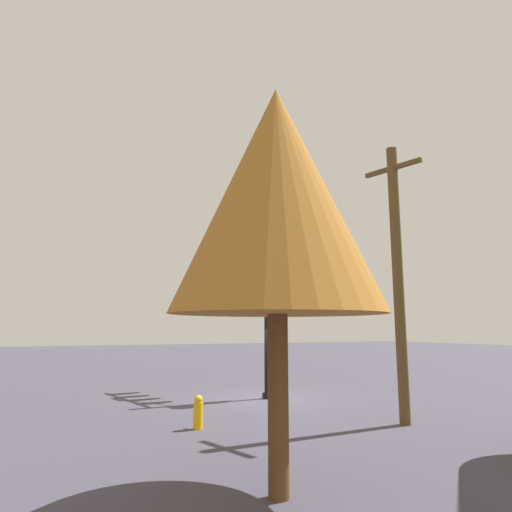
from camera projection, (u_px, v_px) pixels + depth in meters
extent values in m
plane|color=#413E4C|center=(267.00, 398.00, 16.37)|extent=(120.00, 120.00, 0.00)
cylinder|color=black|center=(267.00, 307.00, 16.90)|extent=(0.20, 0.20, 6.68)
cylinder|color=black|center=(267.00, 396.00, 16.38)|extent=(0.36, 0.36, 0.20)
cylinder|color=black|center=(235.00, 249.00, 18.98)|extent=(4.18, 1.00, 0.14)
cylinder|color=black|center=(252.00, 257.00, 17.98)|extent=(1.92, 0.47, 1.07)
cube|color=yellow|center=(252.00, 263.00, 17.93)|extent=(0.40, 0.43, 1.10)
cube|color=black|center=(248.00, 263.00, 17.81)|extent=(0.44, 0.14, 1.22)
sphere|color=#FF2018|center=(256.00, 255.00, 18.11)|extent=(0.22, 0.22, 0.22)
cylinder|color=yellow|center=(257.00, 254.00, 18.15)|extent=(0.26, 0.19, 0.23)
sphere|color=#855607|center=(256.00, 264.00, 18.05)|extent=(0.22, 0.22, 0.22)
cylinder|color=yellow|center=(257.00, 262.00, 18.10)|extent=(0.26, 0.19, 0.23)
sphere|color=#0B621E|center=(256.00, 272.00, 18.00)|extent=(0.22, 0.22, 0.22)
cylinder|color=yellow|center=(257.00, 271.00, 18.05)|extent=(0.26, 0.19, 0.23)
cube|color=yellow|center=(238.00, 266.00, 18.67)|extent=(0.38, 0.41, 1.10)
cube|color=black|center=(234.00, 265.00, 18.56)|extent=(0.44, 0.11, 1.22)
sphere|color=#FF2018|center=(243.00, 258.00, 18.84)|extent=(0.22, 0.22, 0.22)
cylinder|color=yellow|center=(244.00, 257.00, 18.88)|extent=(0.25, 0.18, 0.23)
sphere|color=#855607|center=(242.00, 266.00, 18.78)|extent=(0.22, 0.22, 0.22)
cylinder|color=yellow|center=(244.00, 265.00, 18.83)|extent=(0.25, 0.18, 0.23)
sphere|color=#0B621E|center=(242.00, 274.00, 18.73)|extent=(0.22, 0.22, 0.22)
cylinder|color=yellow|center=(244.00, 273.00, 18.77)|extent=(0.25, 0.18, 0.23)
cube|color=yellow|center=(226.00, 268.00, 19.41)|extent=(0.39, 0.42, 1.10)
cube|color=black|center=(222.00, 268.00, 19.29)|extent=(0.44, 0.14, 1.22)
sphere|color=#FF2018|center=(230.00, 261.00, 19.59)|extent=(0.22, 0.22, 0.22)
cylinder|color=yellow|center=(231.00, 260.00, 19.63)|extent=(0.26, 0.19, 0.23)
sphere|color=#855607|center=(230.00, 268.00, 19.53)|extent=(0.22, 0.22, 0.22)
cylinder|color=yellow|center=(231.00, 267.00, 19.58)|extent=(0.26, 0.19, 0.23)
sphere|color=#0B621E|center=(230.00, 276.00, 19.48)|extent=(0.22, 0.22, 0.22)
cylinder|color=yellow|center=(231.00, 275.00, 19.52)|extent=(0.26, 0.19, 0.23)
cube|color=yellow|center=(214.00, 270.00, 20.15)|extent=(0.39, 0.42, 1.10)
cube|color=black|center=(211.00, 270.00, 20.03)|extent=(0.44, 0.14, 1.22)
sphere|color=#FF2018|center=(218.00, 263.00, 20.33)|extent=(0.22, 0.22, 0.22)
cylinder|color=yellow|center=(219.00, 262.00, 20.38)|extent=(0.26, 0.19, 0.23)
sphere|color=#855607|center=(218.00, 271.00, 20.28)|extent=(0.22, 0.22, 0.22)
cylinder|color=yellow|center=(219.00, 270.00, 20.32)|extent=(0.26, 0.19, 0.23)
sphere|color=#0B621E|center=(218.00, 278.00, 20.22)|extent=(0.22, 0.22, 0.22)
cylinder|color=yellow|center=(219.00, 277.00, 20.27)|extent=(0.26, 0.19, 0.23)
cube|color=yellow|center=(273.00, 276.00, 16.81)|extent=(0.42, 0.39, 1.10)
cube|color=black|center=(269.00, 277.00, 16.97)|extent=(0.13, 0.44, 1.22)
sphere|color=#FF2018|center=(276.00, 267.00, 16.71)|extent=(0.22, 0.22, 0.22)
cylinder|color=yellow|center=(277.00, 265.00, 16.67)|extent=(0.18, 0.25, 0.23)
sphere|color=#855607|center=(276.00, 276.00, 16.65)|extent=(0.22, 0.22, 0.22)
cylinder|color=yellow|center=(277.00, 274.00, 16.61)|extent=(0.18, 0.25, 0.23)
sphere|color=#0B621E|center=(276.00, 285.00, 16.60)|extent=(0.22, 0.22, 0.22)
cylinder|color=yellow|center=(277.00, 283.00, 16.56)|extent=(0.18, 0.25, 0.23)
cube|color=yellow|center=(274.00, 312.00, 17.08)|extent=(0.39, 0.42, 1.10)
cube|color=black|center=(270.00, 311.00, 16.96)|extent=(0.44, 0.13, 1.22)
sphere|color=#FF2018|center=(278.00, 303.00, 17.26)|extent=(0.22, 0.22, 0.22)
cylinder|color=yellow|center=(279.00, 302.00, 17.30)|extent=(0.25, 0.18, 0.23)
sphere|color=#855607|center=(278.00, 312.00, 17.20)|extent=(0.22, 0.22, 0.22)
cylinder|color=yellow|center=(279.00, 310.00, 17.25)|extent=(0.25, 0.18, 0.23)
sphere|color=#0B621E|center=(278.00, 321.00, 17.15)|extent=(0.22, 0.22, 0.22)
cylinder|color=yellow|center=(279.00, 319.00, 17.19)|extent=(0.25, 0.18, 0.23)
cube|color=white|center=(233.00, 243.00, 19.19)|extent=(0.92, 0.21, 0.26)
cube|color=#12752C|center=(233.00, 243.00, 19.19)|extent=(0.89, 0.21, 0.22)
cube|color=white|center=(267.00, 301.00, 16.94)|extent=(0.21, 0.92, 0.26)
cube|color=#137E25|center=(267.00, 301.00, 16.94)|extent=(0.21, 0.89, 0.22)
cylinder|color=brown|center=(398.00, 280.00, 12.48)|extent=(0.29, 0.29, 7.71)
cube|color=brown|center=(392.00, 168.00, 13.01)|extent=(1.77, 0.60, 0.12)
cylinder|color=#F1B30D|center=(198.00, 416.00, 11.39)|extent=(0.24, 0.24, 0.65)
sphere|color=#E2B80D|center=(198.00, 400.00, 11.46)|extent=(0.22, 0.22, 0.22)
cylinder|color=yellow|center=(196.00, 413.00, 11.53)|extent=(0.12, 0.10, 0.10)
cylinder|color=brown|center=(278.00, 403.00, 6.91)|extent=(0.32, 0.32, 2.73)
cone|color=#AB6D26|center=(277.00, 197.00, 7.45)|extent=(3.48, 3.48, 3.87)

